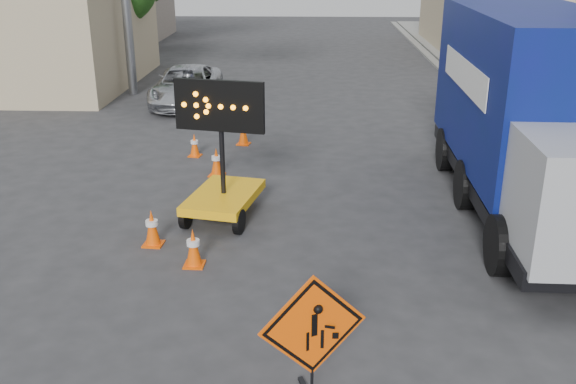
# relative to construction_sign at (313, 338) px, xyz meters

# --- Properties ---
(ground) EXTENTS (100.00, 100.00, 0.00)m
(ground) POSITION_rel_construction_sign_xyz_m (-0.91, 0.86, -1.00)
(ground) COLOR #2D2D30
(ground) RESTS_ON ground
(curb_right) EXTENTS (0.40, 60.00, 0.12)m
(curb_right) POSITION_rel_construction_sign_xyz_m (6.29, 15.86, -0.94)
(curb_right) COLOR gray
(curb_right) RESTS_ON ground
(sidewalk_right) EXTENTS (4.00, 60.00, 0.15)m
(sidewalk_right) POSITION_rel_construction_sign_xyz_m (8.59, 15.86, -0.92)
(sidewalk_right) COLOR gray
(sidewalk_right) RESTS_ON ground
(storefront_left_far) EXTENTS (12.00, 10.00, 4.40)m
(storefront_left_far) POSITION_rel_construction_sign_xyz_m (-15.91, 34.86, 1.20)
(storefront_left_far) COLOR gray
(storefront_left_far) RESTS_ON ground
(building_right_far) EXTENTS (10.00, 14.00, 4.60)m
(building_right_far) POSITION_rel_construction_sign_xyz_m (12.09, 30.86, 1.30)
(building_right_far) COLOR tan
(building_right_far) RESTS_ON ground
(construction_sign) EXTENTS (1.36, 0.98, 1.90)m
(construction_sign) POSITION_rel_construction_sign_xyz_m (0.00, 0.00, 0.00)
(construction_sign) COLOR black
(construction_sign) RESTS_ON ground
(arrow_board) EXTENTS (1.93, 2.39, 3.09)m
(arrow_board) POSITION_rel_construction_sign_xyz_m (-1.97, 6.17, -0.31)
(arrow_board) COLOR #FFB40E
(arrow_board) RESTS_ON ground
(pickup_truck) EXTENTS (2.56, 5.18, 1.41)m
(pickup_truck) POSITION_rel_construction_sign_xyz_m (-4.84, 17.15, -0.29)
(pickup_truck) COLOR silver
(pickup_truck) RESTS_ON ground
(box_truck) EXTENTS (3.12, 9.29, 4.39)m
(box_truck) POSITION_rel_construction_sign_xyz_m (4.78, 6.87, 0.99)
(box_truck) COLOR black
(box_truck) RESTS_ON ground
(cone_a) EXTENTS (0.39, 0.39, 0.75)m
(cone_a) POSITION_rel_construction_sign_xyz_m (-2.24, 3.83, -0.62)
(cone_a) COLOR #FF5305
(cone_a) RESTS_ON ground
(cone_b) EXTENTS (0.42, 0.42, 0.76)m
(cone_b) POSITION_rel_construction_sign_xyz_m (-3.23, 4.70, -0.62)
(cone_b) COLOR #FF5305
(cone_b) RESTS_ON ground
(cone_c) EXTENTS (0.45, 0.45, 0.77)m
(cone_c) POSITION_rel_construction_sign_xyz_m (-2.54, 8.95, -0.61)
(cone_c) COLOR #FF5305
(cone_c) RESTS_ON ground
(cone_d) EXTENTS (0.39, 0.39, 0.67)m
(cone_d) POSITION_rel_construction_sign_xyz_m (-3.41, 10.61, -0.66)
(cone_d) COLOR #FF5305
(cone_d) RESTS_ON ground
(cone_e) EXTENTS (0.44, 0.44, 0.75)m
(cone_e) POSITION_rel_construction_sign_xyz_m (-2.14, 11.85, -0.62)
(cone_e) COLOR #FF5305
(cone_e) RESTS_ON ground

